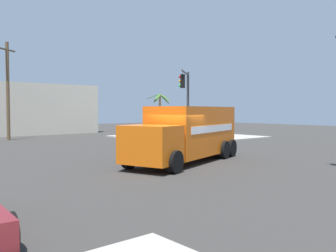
# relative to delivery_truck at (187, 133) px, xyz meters

# --- Properties ---
(ground_plane) EXTENTS (100.00, 100.00, 0.00)m
(ground_plane) POSITION_rel_delivery_truck_xyz_m (-1.29, -0.68, -1.51)
(ground_plane) COLOR #33302D
(sidewalk_corner_far) EXTENTS (11.59, 11.59, 0.14)m
(sidewalk_corner_far) POSITION_rel_delivery_truck_xyz_m (11.70, 12.31, -1.44)
(sidewalk_corner_far) COLOR #9E998E
(sidewalk_corner_far) RESTS_ON ground
(delivery_truck) EXTENTS (8.50, 5.04, 2.90)m
(delivery_truck) POSITION_rel_delivery_truck_xyz_m (0.00, 0.00, 0.00)
(delivery_truck) COLOR orange
(delivery_truck) RESTS_ON ground
(traffic_light_primary) EXTENTS (2.95, 2.50, 5.58)m
(traffic_light_primary) POSITION_rel_delivery_truck_xyz_m (5.93, 6.38, 2.28)
(traffic_light_primary) COLOR #38383D
(traffic_light_primary) RESTS_ON sidewalk_corner_far
(palm_tree_far) EXTENTS (2.67, 2.89, 4.39)m
(palm_tree_far) POSITION_rel_delivery_truck_xyz_m (12.40, 17.46, 1.58)
(palm_tree_far) COLOR #7A6647
(palm_tree_far) RESTS_ON sidewalk_corner_far
(utility_pole) EXTENTS (1.84, 1.41, 8.79)m
(utility_pole) POSITION_rel_delivery_truck_xyz_m (-2.76, 20.45, 3.02)
(utility_pole) COLOR brown
(utility_pole) RESTS_ON ground
(building_backdrop) EXTENTS (17.30, 6.00, 5.60)m
(building_backdrop) POSITION_rel_delivery_truck_xyz_m (0.18, 27.74, 1.28)
(building_backdrop) COLOR beige
(building_backdrop) RESTS_ON ground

